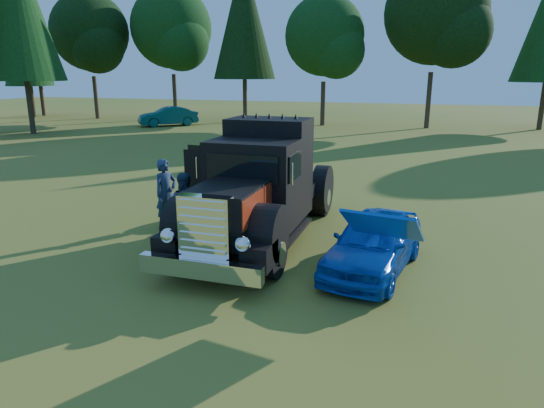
{
  "coord_description": "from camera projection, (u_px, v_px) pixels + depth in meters",
  "views": [
    {
      "loc": [
        4.16,
        -9.1,
        4.14
      ],
      "look_at": [
        0.97,
        0.82,
        1.3
      ],
      "focal_mm": 32.0,
      "sensor_mm": 36.0,
      "label": 1
    }
  ],
  "objects": [
    {
      "name": "ground",
      "position": [
        219.0,
        266.0,
        10.68
      ],
      "size": [
        120.0,
        120.0,
        0.0
      ],
      "primitive_type": "plane",
      "color": "#415D1B",
      "rests_on": "ground"
    },
    {
      "name": "diamond_t_truck",
      "position": [
        258.0,
        191.0,
        12.02
      ],
      "size": [
        3.38,
        7.16,
        3.0
      ],
      "color": "black",
      "rests_on": "ground"
    },
    {
      "name": "distant_teal_car",
      "position": [
        168.0,
        116.0,
        38.35
      ],
      "size": [
        4.42,
        4.22,
        1.49
      ],
      "primitive_type": "imported",
      "rotation": [
        0.0,
        0.0,
        -0.83
      ],
      "color": "#0A373F",
      "rests_on": "ground"
    },
    {
      "name": "spectator_near",
      "position": [
        166.0,
        194.0,
        13.16
      ],
      "size": [
        0.68,
        0.81,
        1.9
      ],
      "primitive_type": "imported",
      "rotation": [
        0.0,
        0.0,
        1.19
      ],
      "color": "navy",
      "rests_on": "ground"
    },
    {
      "name": "treeline",
      "position": [
        326.0,
        21.0,
        34.89
      ],
      "size": [
        72.1,
        24.04,
        13.84
      ],
      "color": "#2D2116",
      "rests_on": "ground"
    },
    {
      "name": "spectator_far",
      "position": [
        187.0,
        209.0,
        11.9
      ],
      "size": [
        1.1,
        1.05,
        1.79
      ],
      "primitive_type": "imported",
      "rotation": [
        0.0,
        0.0,
        0.59
      ],
      "color": "#1D2D45",
      "rests_on": "ground"
    },
    {
      "name": "hotrod_coupe",
      "position": [
        374.0,
        242.0,
        10.32
      ],
      "size": [
        2.1,
        4.2,
        1.89
      ],
      "color": "#0711A4",
      "rests_on": "ground"
    }
  ]
}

